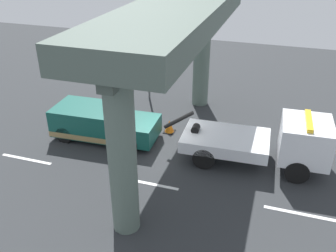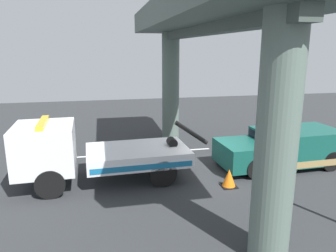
{
  "view_description": "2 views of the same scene",
  "coord_description": "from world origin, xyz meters",
  "px_view_note": "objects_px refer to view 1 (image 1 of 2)",
  "views": [
    {
      "loc": [
        4.59,
        -14.56,
        9.37
      ],
      "look_at": [
        -0.1,
        -0.03,
        1.2
      ],
      "focal_mm": 39.56,
      "sensor_mm": 36.0,
      "label": 1
    },
    {
      "loc": [
        3.88,
        11.68,
        4.92
      ],
      "look_at": [
        1.37,
        -0.31,
        1.94
      ],
      "focal_mm": 34.14,
      "sensor_mm": 36.0,
      "label": 2
    }
  ],
  "objects_px": {
    "tow_truck_white": "(270,141)",
    "traffic_cone_orange": "(169,126)",
    "towed_van_green": "(101,123)",
    "traffic_light_near": "(149,52)"
  },
  "relations": [
    {
      "from": "towed_van_green",
      "to": "tow_truck_white",
      "type": "bearing_deg",
      "value": 0.25
    },
    {
      "from": "tow_truck_white",
      "to": "towed_van_green",
      "type": "xyz_separation_m",
      "value": [
        -8.2,
        -0.04,
        -0.42
      ]
    },
    {
      "from": "towed_van_green",
      "to": "traffic_light_near",
      "type": "relative_size",
      "value": 1.28
    },
    {
      "from": "traffic_light_near",
      "to": "traffic_cone_orange",
      "type": "bearing_deg",
      "value": -56.25
    },
    {
      "from": "traffic_light_near",
      "to": "tow_truck_white",
      "type": "bearing_deg",
      "value": -34.38
    },
    {
      "from": "tow_truck_white",
      "to": "traffic_cone_orange",
      "type": "relative_size",
      "value": 10.92
    },
    {
      "from": "towed_van_green",
      "to": "traffic_light_near",
      "type": "bearing_deg",
      "value": 82.76
    },
    {
      "from": "towed_van_green",
      "to": "traffic_light_near",
      "type": "height_order",
      "value": "traffic_light_near"
    },
    {
      "from": "traffic_light_near",
      "to": "traffic_cone_orange",
      "type": "height_order",
      "value": "traffic_light_near"
    },
    {
      "from": "towed_van_green",
      "to": "traffic_cone_orange",
      "type": "xyz_separation_m",
      "value": [
        3.12,
        1.52,
        -0.46
      ]
    }
  ]
}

